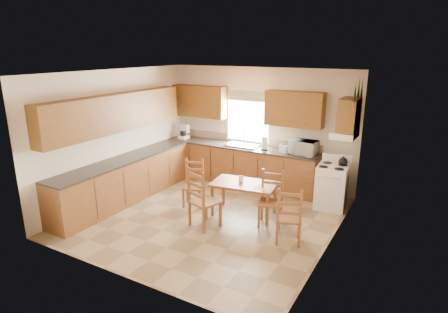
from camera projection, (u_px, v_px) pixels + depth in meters
The scene contains 35 objects.
floor at pixel (209, 217), 7.14m from camera, with size 4.50×4.50×0.00m, color #957F59.
ceiling at pixel (208, 73), 6.39m from camera, with size 4.50×4.50×0.00m, color brown.
wall_left at pixel (117, 135), 7.83m from camera, with size 4.50×4.50×0.00m, color beige.
wall_right at pixel (334, 168), 5.70m from camera, with size 4.50×4.50×0.00m, color beige.
wall_back at pixel (260, 127), 8.64m from camera, with size 4.50×4.50×0.00m, color beige.
wall_front at pixel (118, 188), 4.89m from camera, with size 4.50×4.50×0.00m, color beige.
lower_cab_back at pixel (239, 165), 8.83m from camera, with size 3.75×0.60×0.88m, color brown.
lower_cab_left at pixel (126, 180), 7.82m from camera, with size 0.60×3.60×0.88m, color brown.
counter_back at pixel (239, 146), 8.70m from camera, with size 3.75×0.63×0.04m, color #342C27.
counter_left at pixel (125, 159), 7.69m from camera, with size 0.63×3.60×0.04m, color #342C27.
backsplash at pixel (245, 139), 8.91m from camera, with size 3.75×0.01×0.18m, color gray.
upper_cab_back_left at pixel (200, 101), 9.10m from camera, with size 1.41×0.33×0.75m, color brown.
upper_cab_back_right at pixel (294, 109), 7.96m from camera, with size 1.25×0.33×0.75m, color brown.
upper_cab_left at pixel (116, 113), 7.49m from camera, with size 0.33×3.60×0.75m, color brown.
upper_cab_stove at pixel (349, 115), 7.00m from camera, with size 0.33×0.62×0.62m, color brown.
range_hood at pixel (344, 134), 7.13m from camera, with size 0.44×0.62×0.12m, color silver.
window_frame at pixel (248, 117), 8.71m from camera, with size 1.13×0.02×1.18m, color silver.
window_pane at pixel (248, 117), 8.70m from camera, with size 1.05×0.01×1.10m, color white.
window_valance at pixel (248, 96), 8.54m from camera, with size 1.19×0.01×0.24m, color #435B32.
sink_basin at pixel (242, 145), 8.65m from camera, with size 0.75×0.45×0.04m, color silver.
pine_decal_a at pixel (355, 91), 6.54m from camera, with size 0.22×0.22×0.36m, color #153A1E.
pine_decal_b at pixel (359, 87), 6.80m from camera, with size 0.22×0.22×0.36m, color #153A1E.
pine_decal_c at pixel (362, 88), 7.07m from camera, with size 0.22×0.22×0.36m, color #153A1E.
stove at pixel (331, 187), 7.46m from camera, with size 0.58×0.60×0.86m, color silver.
coffeemaker at pixel (183, 131), 9.34m from camera, with size 0.22×0.27×0.38m, color silver.
paper_towel at pixel (265, 143), 8.31m from camera, with size 0.13×0.13×0.30m, color white.
toaster at pixel (284, 148), 8.12m from camera, with size 0.21×0.13×0.17m, color silver.
microwave at pixel (303, 148), 7.92m from camera, with size 0.52×0.37×0.31m, color silver.
dining_table at pixel (244, 199), 7.18m from camera, with size 1.20×0.69×0.64m, color brown.
chair_near_left at pixel (205, 198), 6.62m from camera, with size 0.46×0.44×1.10m, color brown.
chair_near_right at pixel (289, 214), 6.10m from camera, with size 0.41×0.39×0.98m, color brown.
chair_far_left at pixel (193, 184), 7.54m from camera, with size 0.40×0.38×0.94m, color brown.
chair_far_right at pixel (271, 199), 6.69m from camera, with size 0.42×0.40×0.99m, color brown.
table_paper at pixel (261, 188), 6.84m from camera, with size 0.20×0.26×0.00m, color white.
table_card at pixel (241, 179), 7.15m from camera, with size 0.09×0.02×0.12m, color white.
Camera 1 is at (3.47, -5.54, 3.11)m, focal length 30.00 mm.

